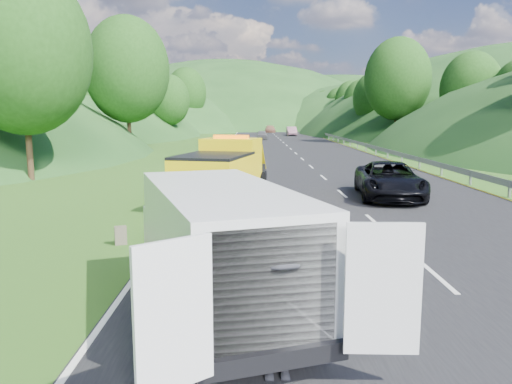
{
  "coord_description": "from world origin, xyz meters",
  "views": [
    {
      "loc": [
        -1.26,
        -12.84,
        3.7
      ],
      "look_at": [
        -1.09,
        2.41,
        1.3
      ],
      "focal_mm": 35.0,
      "sensor_mm": 36.0,
      "label": 1
    }
  ],
  "objects_px": {
    "passing_suv": "(389,198)",
    "worker": "(277,379)",
    "spare_tire": "(267,351)",
    "child": "(193,255)",
    "tow_truck": "(223,171)",
    "woman": "(191,258)",
    "suitcase": "(121,235)",
    "white_van": "(219,241)"
  },
  "relations": [
    {
      "from": "passing_suv",
      "to": "worker",
      "type": "bearing_deg",
      "value": -103.93
    },
    {
      "from": "worker",
      "to": "spare_tire",
      "type": "xyz_separation_m",
      "value": [
        -0.11,
        0.85,
        0.0
      ]
    },
    {
      "from": "child",
      "to": "passing_suv",
      "type": "xyz_separation_m",
      "value": [
        7.64,
        8.91,
        0.0
      ]
    },
    {
      "from": "tow_truck",
      "to": "passing_suv",
      "type": "relative_size",
      "value": 1.21
    },
    {
      "from": "woman",
      "to": "child",
      "type": "height_order",
      "value": "woman"
    },
    {
      "from": "woman",
      "to": "passing_suv",
      "type": "xyz_separation_m",
      "value": [
        7.67,
        9.15,
        0.0
      ]
    },
    {
      "from": "worker",
      "to": "tow_truck",
      "type": "bearing_deg",
      "value": 93.81
    },
    {
      "from": "tow_truck",
      "to": "spare_tire",
      "type": "distance_m",
      "value": 13.36
    },
    {
      "from": "woman",
      "to": "worker",
      "type": "relative_size",
      "value": 0.78
    },
    {
      "from": "worker",
      "to": "suitcase",
      "type": "distance_m",
      "value": 8.42
    },
    {
      "from": "white_van",
      "to": "tow_truck",
      "type": "bearing_deg",
      "value": 74.92
    },
    {
      "from": "worker",
      "to": "woman",
      "type": "bearing_deg",
      "value": 105.46
    },
    {
      "from": "woman",
      "to": "suitcase",
      "type": "distance_m",
      "value": 2.56
    },
    {
      "from": "woman",
      "to": "suitcase",
      "type": "relative_size",
      "value": 2.82
    },
    {
      "from": "suitcase",
      "to": "spare_tire",
      "type": "distance_m",
      "value": 7.63
    },
    {
      "from": "child",
      "to": "woman",
      "type": "bearing_deg",
      "value": -56.54
    },
    {
      "from": "spare_tire",
      "to": "passing_suv",
      "type": "bearing_deg",
      "value": 67.76
    },
    {
      "from": "worker",
      "to": "passing_suv",
      "type": "height_order",
      "value": "worker"
    },
    {
      "from": "white_van",
      "to": "child",
      "type": "bearing_deg",
      "value": 86.13
    },
    {
      "from": "white_van",
      "to": "suitcase",
      "type": "distance_m",
      "value": 5.9
    },
    {
      "from": "tow_truck",
      "to": "suitcase",
      "type": "distance_m",
      "value": 7.27
    },
    {
      "from": "suitcase",
      "to": "woman",
      "type": "bearing_deg",
      "value": -32.09
    },
    {
      "from": "woman",
      "to": "child",
      "type": "distance_m",
      "value": 0.24
    },
    {
      "from": "child",
      "to": "suitcase",
      "type": "relative_size",
      "value": 1.76
    },
    {
      "from": "worker",
      "to": "suitcase",
      "type": "height_order",
      "value": "worker"
    },
    {
      "from": "passing_suv",
      "to": "child",
      "type": "bearing_deg",
      "value": -123.79
    },
    {
      "from": "spare_tire",
      "to": "worker",
      "type": "bearing_deg",
      "value": -82.54
    },
    {
      "from": "white_van",
      "to": "child",
      "type": "relative_size",
      "value": 7.69
    },
    {
      "from": "woman",
      "to": "child",
      "type": "bearing_deg",
      "value": -2.98
    },
    {
      "from": "woman",
      "to": "spare_tire",
      "type": "height_order",
      "value": "woman"
    },
    {
      "from": "spare_tire",
      "to": "passing_suv",
      "type": "height_order",
      "value": "passing_suv"
    },
    {
      "from": "child",
      "to": "suitcase",
      "type": "xyz_separation_m",
      "value": [
        -2.19,
        1.11,
        0.27
      ]
    },
    {
      "from": "child",
      "to": "suitcase",
      "type": "bearing_deg",
      "value": -165.76
    },
    {
      "from": "child",
      "to": "passing_suv",
      "type": "distance_m",
      "value": 11.74
    },
    {
      "from": "tow_truck",
      "to": "passing_suv",
      "type": "height_order",
      "value": "tow_truck"
    },
    {
      "from": "passing_suv",
      "to": "white_van",
      "type": "bearing_deg",
      "value": -111.01
    },
    {
      "from": "worker",
      "to": "suitcase",
      "type": "relative_size",
      "value": 3.63
    },
    {
      "from": "spare_tire",
      "to": "passing_suv",
      "type": "relative_size",
      "value": 0.11
    },
    {
      "from": "suitcase",
      "to": "spare_tire",
      "type": "xyz_separation_m",
      "value": [
        3.97,
        -6.52,
        -0.27
      ]
    },
    {
      "from": "child",
      "to": "passing_suv",
      "type": "relative_size",
      "value": 0.17
    },
    {
      "from": "suitcase",
      "to": "passing_suv",
      "type": "distance_m",
      "value": 12.55
    },
    {
      "from": "white_van",
      "to": "worker",
      "type": "xyz_separation_m",
      "value": [
        0.96,
        -2.47,
        -1.35
      ]
    }
  ]
}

